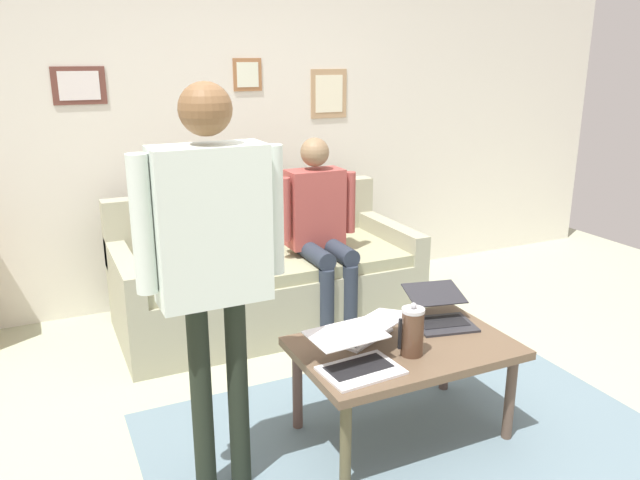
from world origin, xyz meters
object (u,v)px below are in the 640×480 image
Objects in this scene: couch at (266,279)px; french_press at (412,331)px; laptop_left at (365,330)px; person_standing at (212,245)px; coffee_table at (404,355)px; laptop_center at (440,313)px; laptop_right at (356,357)px; person_seated at (320,223)px.

couch is 1.70m from french_press.
laptop_left is 0.97m from person_standing.
coffee_table is 0.60× the size of person_standing.
french_press is at bearing 36.28° from laptop_center.
laptop_right is at bearing 0.09° from french_press.
french_press reaches higher than laptop_right.
laptop_center reaches higher than coffee_table.
laptop_right reaches higher than laptop_left.
coffee_table is 0.35m from laptop_right.
laptop_left is at bearing -45.18° from coffee_table.
laptop_left is at bearing 74.91° from person_seated.
couch reaches higher than laptop_right.
person_standing is 1.33× the size of person_seated.
laptop_center is 0.25× the size of person_standing.
person_seated is at bearing 143.71° from couch.
laptop_left is 1.15× the size of laptop_right.
couch is 0.57m from person_seated.
laptop_right reaches higher than coffee_table.
person_standing is at bearing 51.10° from person_seated.
laptop_left is at bearing 0.93° from laptop_center.
coffee_table is 2.68× the size of laptop_right.
couch is 1.70m from laptop_right.
person_standing is at bearing 7.35° from laptop_center.
couch is at bearing -96.69° from laptop_right.
laptop_right is 1.50× the size of french_press.
person_standing reaches higher than laptop_right.
couch reaches higher than laptop_center.
person_standing reaches higher than laptop_left.
laptop_center is 1.10× the size of laptop_right.
person_seated is (-0.22, -1.44, 0.13)m from french_press.
french_press is (-0.11, 0.24, 0.07)m from laptop_left.
person_seated reaches higher than coffee_table.
couch is at bearing -86.79° from french_press.
person_seated is at bearing -98.00° from coffee_table.
person_standing is at bearing -5.81° from french_press.
person_seated reaches higher than french_press.
laptop_left is at bearing -127.01° from laptop_right.
person_seated is at bearing -84.32° from laptop_center.
couch is at bearing -36.29° from person_seated.
couch is at bearing -90.64° from laptop_left.
couch is at bearing -116.36° from person_standing.
couch is 5.24× the size of laptop_right.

